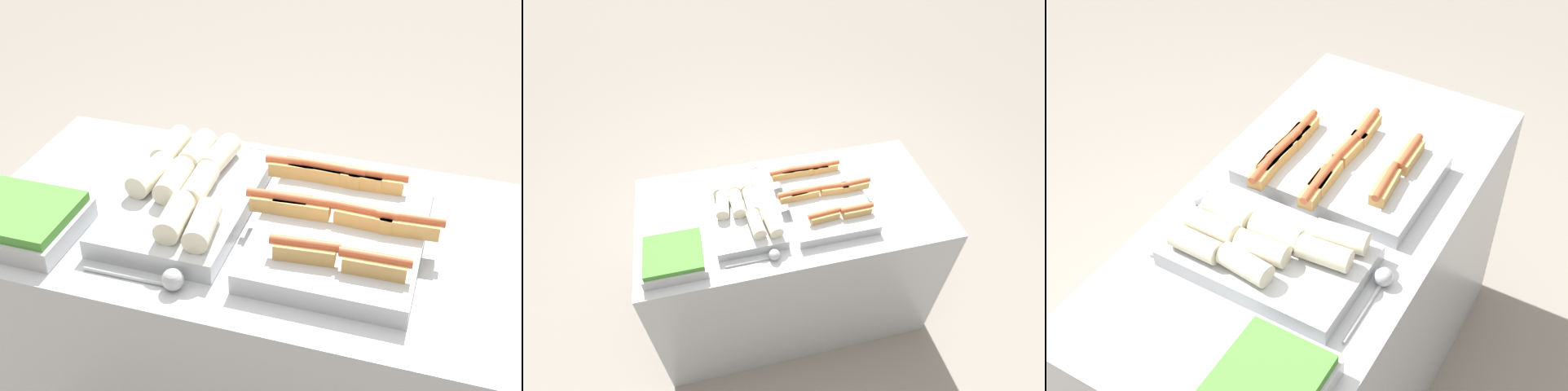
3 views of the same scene
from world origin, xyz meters
TOP-DOWN VIEW (x-y plane):
  - counter at (0.00, 0.00)m, footprint 1.44×0.72m
  - tray_hotdogs at (0.15, 0.01)m, footprint 0.45×0.52m
  - tray_wraps at (-0.22, 0.01)m, footprint 0.31×0.49m
  - tray_side_front at (-0.55, -0.20)m, footprint 0.26×0.23m
  - serving_spoon_near at (-0.16, -0.28)m, footprint 0.23×0.05m
  - serving_spoon_far at (-0.15, 0.28)m, footprint 0.25×0.05m

SIDE VIEW (x-z plane):
  - counter at x=0.00m, z-range 0.00..0.86m
  - serving_spoon_far at x=-0.15m, z-range 0.86..0.91m
  - serving_spoon_near at x=-0.16m, z-range 0.86..0.91m
  - tray_side_front at x=-0.55m, z-range 0.86..0.93m
  - tray_hotdogs at x=0.15m, z-range 0.85..0.95m
  - tray_wraps at x=-0.22m, z-range 0.85..0.96m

